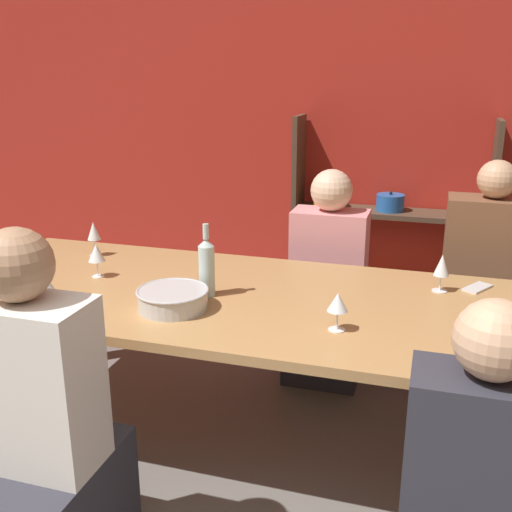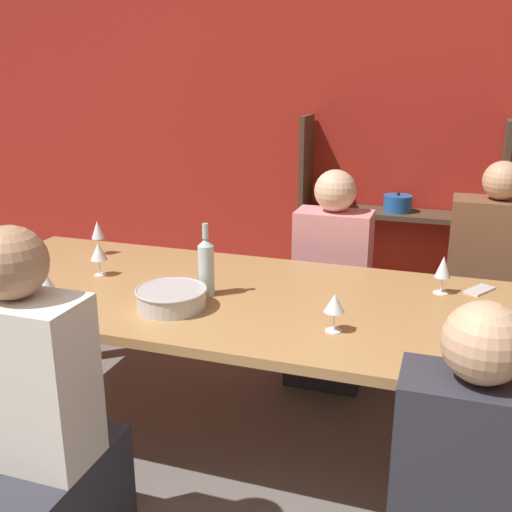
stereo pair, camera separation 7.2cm
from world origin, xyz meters
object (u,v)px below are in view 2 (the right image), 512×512
at_px(dining_table, 249,310).
at_px(person_near_b, 36,457).
at_px(cell_phone, 480,290).
at_px(person_far_a, 487,310).
at_px(mixing_bowl, 171,297).
at_px(wine_glass_empty_e, 47,283).
at_px(shelf_unit, 392,245).
at_px(wine_glass_red_c, 443,268).
at_px(wine_glass_empty_d, 98,252).
at_px(wine_glass_empty_a, 334,304).
at_px(person_far_b, 331,301).
at_px(wine_glass_white_a, 98,231).
at_px(wine_bottle_green, 206,266).

bearing_deg(dining_table, person_near_b, -115.54).
height_order(cell_phone, person_far_a, person_far_a).
relative_size(mixing_bowl, wine_glass_empty_e, 1.76).
relative_size(cell_phone, person_far_a, 0.13).
bearing_deg(mixing_bowl, shelf_unit, 73.17).
relative_size(wine_glass_red_c, wine_glass_empty_e, 1.00).
distance_m(dining_table, wine_glass_empty_e, 0.85).
bearing_deg(wine_glass_empty_d, wine_glass_empty_a, -13.22).
height_order(dining_table, wine_glass_empty_e, wine_glass_empty_e).
distance_m(wine_glass_empty_a, wine_glass_red_c, 0.66).
bearing_deg(dining_table, person_far_b, 76.66).
relative_size(wine_glass_empty_d, wine_glass_empty_e, 0.94).
bearing_deg(wine_glass_white_a, person_far_a, 17.21).
distance_m(wine_glass_red_c, cell_phone, 0.21).
xyz_separation_m(wine_glass_empty_a, person_far_b, (-0.22, 1.09, -0.43)).
distance_m(person_far_a, person_near_b, 2.36).
distance_m(mixing_bowl, wine_glass_empty_e, 0.50).
height_order(wine_glass_white_a, person_far_a, person_far_a).
bearing_deg(person_near_b, wine_glass_empty_e, 119.20).
distance_m(wine_bottle_green, wine_glass_empty_d, 0.59).
distance_m(wine_bottle_green, wine_glass_red_c, 1.02).
relative_size(wine_glass_empty_d, cell_phone, 0.97).
bearing_deg(wine_glass_red_c, wine_glass_white_a, 178.94).
bearing_deg(wine_glass_empty_e, dining_table, 30.81).
bearing_deg(person_far_b, person_far_a, -173.21).
bearing_deg(cell_phone, person_near_b, -137.13).
bearing_deg(person_far_a, wine_glass_empty_d, 27.03).
bearing_deg(mixing_bowl, wine_glass_empty_a, -1.45).
distance_m(shelf_unit, wine_glass_empty_e, 2.67).
bearing_deg(wine_glass_empty_e, cell_phone, 25.71).
bearing_deg(wine_glass_red_c, wine_glass_empty_a, -124.02).
height_order(wine_glass_white_a, person_far_b, person_far_b).
bearing_deg(wine_glass_empty_e, wine_glass_empty_a, 8.77).
bearing_deg(dining_table, person_far_a, 42.42).
bearing_deg(wine_glass_empty_e, mixing_bowl, 22.87).
distance_m(wine_glass_red_c, person_far_a, 0.81).
bearing_deg(wine_bottle_green, person_near_b, -106.74).
xyz_separation_m(wine_bottle_green, wine_glass_empty_e, (-0.53, -0.37, -0.01)).
xyz_separation_m(wine_glass_white_a, person_far_a, (1.98, 0.61, -0.43)).
relative_size(wine_glass_empty_a, person_far_b, 0.13).
bearing_deg(dining_table, wine_glass_white_a, 161.05).
xyz_separation_m(mixing_bowl, wine_glass_red_c, (1.04, 0.53, 0.07)).
bearing_deg(shelf_unit, dining_table, -101.79).
height_order(dining_table, wine_glass_empty_d, wine_glass_empty_d).
relative_size(mixing_bowl, person_far_a, 0.24).
bearing_deg(cell_phone, person_far_a, 81.98).
distance_m(wine_glass_white_a, cell_phone, 1.91).
distance_m(wine_glass_empty_d, person_near_b, 1.08).
bearing_deg(wine_bottle_green, wine_glass_empty_e, -144.89).
bearing_deg(dining_table, shelf_unit, 78.21).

